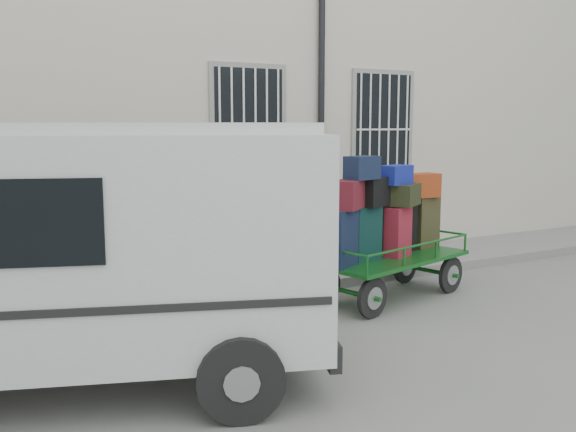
% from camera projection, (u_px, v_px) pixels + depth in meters
% --- Properties ---
extents(ground, '(80.00, 80.00, 0.00)m').
position_uv_depth(ground, '(376.00, 315.00, 8.35)').
color(ground, slate).
rests_on(ground, ground).
extents(building, '(24.00, 5.15, 6.00)m').
position_uv_depth(building, '(212.00, 96.00, 12.69)').
color(building, beige).
rests_on(building, ground).
extents(sidewalk, '(24.00, 1.70, 0.15)m').
position_uv_depth(sidewalk, '(293.00, 275.00, 10.25)').
color(sidewalk, gray).
rests_on(sidewalk, ground).
extents(luggage_cart, '(2.82, 1.64, 2.05)m').
position_uv_depth(luggage_cart, '(387.00, 227.00, 8.97)').
color(luggage_cart, black).
rests_on(luggage_cart, ground).
extents(van, '(5.29, 3.54, 2.48)m').
position_uv_depth(van, '(56.00, 239.00, 5.89)').
color(van, silver).
rests_on(van, ground).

